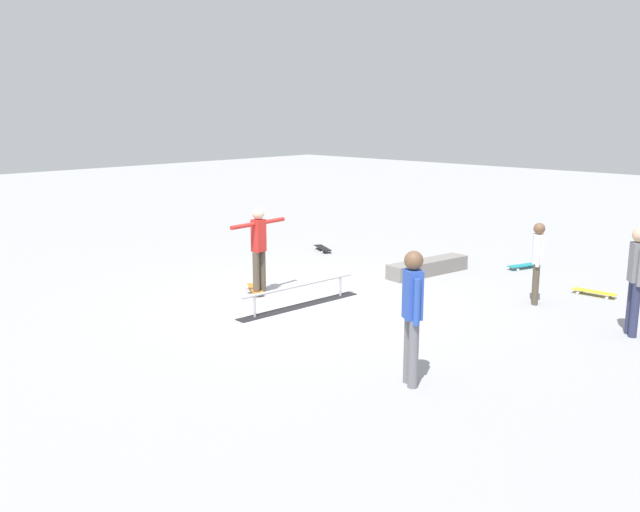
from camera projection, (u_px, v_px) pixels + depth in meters
ground_plane at (308, 300)px, 12.57m from camera, size 60.00×60.00×0.00m
grind_rail at (300, 297)px, 12.12m from camera, size 2.68×0.42×0.41m
skate_ledge at (428, 267)px, 14.51m from camera, size 2.10×0.74×0.31m
skater_main at (259, 245)px, 12.69m from camera, size 1.36×0.23×1.69m
skateboard_main at (255, 289)px, 13.08m from camera, size 0.59×0.79×0.09m
bystander_white_shirt at (537, 259)px, 12.15m from camera, size 0.32×0.25×1.49m
bystander_blue_shirt at (412, 311)px, 8.48m from camera, size 0.30×0.37×1.75m
bystander_grey_shirt at (636, 275)px, 10.39m from camera, size 0.35×0.30×1.71m
loose_skateboard_black at (323, 248)px, 16.94m from camera, size 0.54×0.80×0.09m
loose_skateboard_teal at (523, 265)px, 15.04m from camera, size 0.82×0.44×0.09m
loose_skateboard_yellow at (594, 292)px, 12.84m from camera, size 0.29×0.81×0.09m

